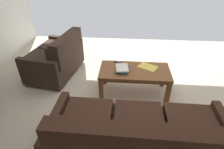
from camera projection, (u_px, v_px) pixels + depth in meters
The scene contains 7 objects.
ground_plane at pixel (131, 99), 3.22m from camera, with size 5.91×5.49×0.01m, color beige.
sofa_main at pixel (138, 138), 2.10m from camera, with size 2.06×0.91×0.83m.
loveseat_near at pixel (57, 58), 3.69m from camera, with size 0.97×1.31×0.87m.
coffee_table at pixel (134, 73), 3.14m from camera, with size 1.18×0.59×0.48m.
book_stack at pixel (122, 69), 3.05m from camera, with size 0.26×0.29×0.07m.
tv_remote at pixel (118, 62), 3.30m from camera, with size 0.16×0.11×0.02m.
loose_magazine at pixel (148, 67), 3.18m from camera, with size 0.21×0.31×0.01m, color #E0CC4C.
Camera 1 is at (0.12, 2.49, 2.09)m, focal length 29.59 mm.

